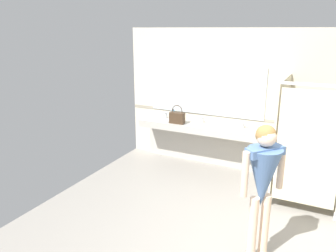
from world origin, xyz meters
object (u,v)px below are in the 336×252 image
Objects in this scene: soap_dispenser at (173,114)px; paper_cup at (173,121)px; person_standing at (263,177)px; handbag at (177,117)px.

paper_cup is (0.14, -0.28, -0.05)m from soap_dispenser.
person_standing is 3.14m from handbag.
person_standing is at bearing -46.56° from handbag.
person_standing is 3.22m from paper_cup.
handbag is 0.13m from paper_cup.
soap_dispenser is at bearing 132.90° from person_standing.
soap_dispenser is at bearing 128.46° from handbag.
person_standing is at bearing -45.61° from paper_cup.
person_standing reaches higher than handbag.
handbag is at bearing -12.17° from paper_cup.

